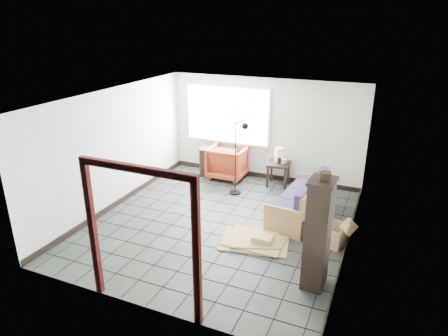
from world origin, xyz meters
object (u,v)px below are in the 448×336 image
at_px(futon_sofa, 302,203).
at_px(tall_shelf, 318,234).
at_px(armchair, 228,160).
at_px(side_table, 279,167).

bearing_deg(futon_sofa, tall_shelf, -66.40).
bearing_deg(armchair, side_table, -179.64).
bearing_deg(side_table, futon_sofa, -57.10).
bearing_deg(futon_sofa, side_table, 128.77).
relative_size(futon_sofa, tall_shelf, 1.14).
height_order(futon_sofa, tall_shelf, tall_shelf).
xyz_separation_m(futon_sofa, tall_shelf, (0.70, -2.20, 0.60)).
relative_size(futon_sofa, armchair, 2.17).
distance_m(futon_sofa, tall_shelf, 2.39).
distance_m(armchair, side_table, 1.35).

